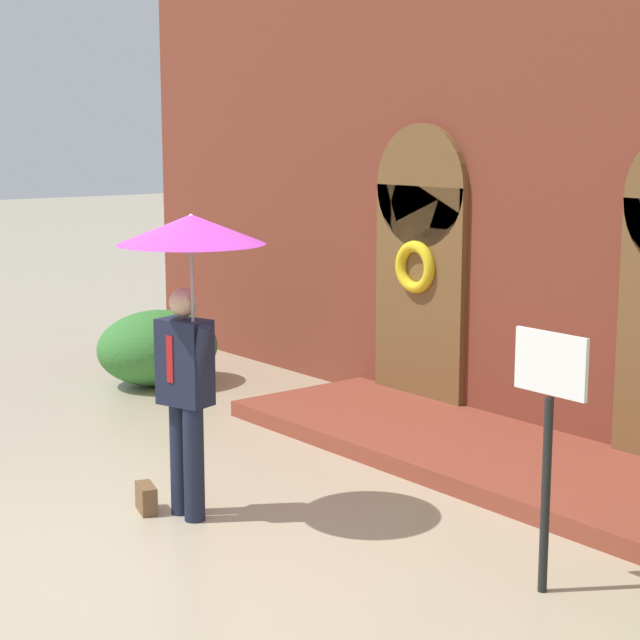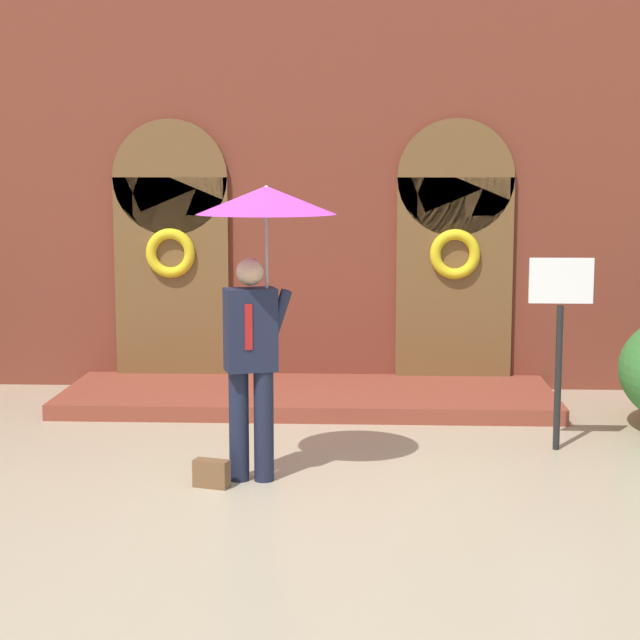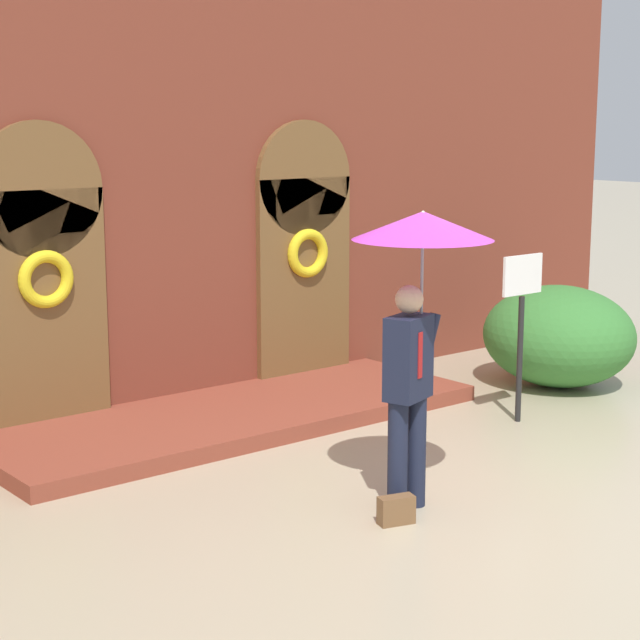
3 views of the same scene
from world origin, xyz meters
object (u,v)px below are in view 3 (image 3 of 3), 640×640
object	(u,v)px
handbag	(396,510)
person_with_umbrella	(419,270)
shrub_right	(558,336)
sign_post	(521,310)

from	to	relation	value
handbag	person_with_umbrella	bearing A→B (deg)	43.35
person_with_umbrella	shrub_right	world-z (taller)	person_with_umbrella
handbag	sign_post	xyz separation A→B (m)	(2.92, 1.28, 1.05)
handbag	sign_post	distance (m)	3.36
person_with_umbrella	handbag	xyz separation A→B (m)	(-0.40, -0.20, -1.80)
handbag	sign_post	bearing A→B (deg)	40.28
person_with_umbrella	sign_post	world-z (taller)	person_with_umbrella
person_with_umbrella	handbag	size ratio (longest dim) A/B	8.44
person_with_umbrella	shrub_right	bearing A→B (deg)	24.00
sign_post	shrub_right	size ratio (longest dim) A/B	0.95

